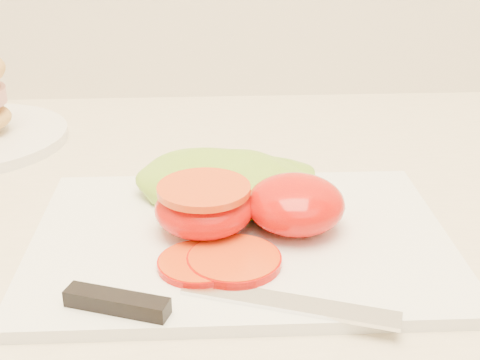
{
  "coord_description": "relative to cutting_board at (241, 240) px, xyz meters",
  "views": [
    {
      "loc": [
        -0.64,
        1.1,
        1.21
      ],
      "look_at": [
        -0.62,
        1.59,
        0.99
      ],
      "focal_mm": 50.0,
      "sensor_mm": 36.0,
      "label": 1
    }
  ],
  "objects": [
    {
      "name": "cutting_board",
      "position": [
        0.0,
        0.0,
        0.0
      ],
      "size": [
        0.34,
        0.25,
        0.01
      ],
      "primitive_type": "cube",
      "rotation": [
        0.0,
        0.0,
        -0.01
      ],
      "color": "white",
      "rests_on": "counter"
    },
    {
      "name": "tomato_half_dome",
      "position": [
        0.05,
        0.01,
        0.03
      ],
      "size": [
        0.08,
        0.08,
        0.05
      ],
      "primitive_type": "ellipsoid",
      "color": "red",
      "rests_on": "cutting_board"
    },
    {
      "name": "tomato_half_cut",
      "position": [
        -0.03,
        0.01,
        0.03
      ],
      "size": [
        0.08,
        0.08,
        0.04
      ],
      "color": "red",
      "rests_on": "cutting_board"
    },
    {
      "name": "tomato_slice_0",
      "position": [
        -0.01,
        -0.05,
        0.01
      ],
      "size": [
        0.07,
        0.07,
        0.01
      ],
      "primitive_type": "cylinder",
      "color": "#DE4A09",
      "rests_on": "cutting_board"
    },
    {
      "name": "tomato_slice_1",
      "position": [
        -0.03,
        -0.05,
        0.01
      ],
      "size": [
        0.06,
        0.06,
        0.01
      ],
      "primitive_type": "cylinder",
      "color": "#DE4A09",
      "rests_on": "cutting_board"
    },
    {
      "name": "lettuce_leaf_0",
      "position": [
        -0.01,
        0.07,
        0.02
      ],
      "size": [
        0.18,
        0.14,
        0.03
      ],
      "primitive_type": "ellipsoid",
      "rotation": [
        0.0,
        0.0,
        -0.23
      ],
      "color": "#86B830",
      "rests_on": "cutting_board"
    },
    {
      "name": "lettuce_leaf_1",
      "position": [
        0.03,
        0.08,
        0.02
      ],
      "size": [
        0.13,
        0.11,
        0.02
      ],
      "primitive_type": "ellipsoid",
      "rotation": [
        0.0,
        0.0,
        0.41
      ],
      "color": "#86B830",
      "rests_on": "cutting_board"
    },
    {
      "name": "knife",
      "position": [
        -0.04,
        -0.1,
        0.01
      ],
      "size": [
        0.23,
        0.07,
        0.01
      ],
      "rotation": [
        0.0,
        0.0,
        -0.35
      ],
      "color": "silver",
      "rests_on": "cutting_board"
    }
  ]
}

